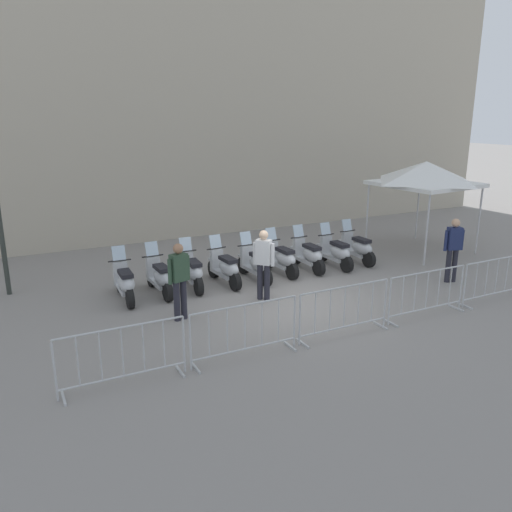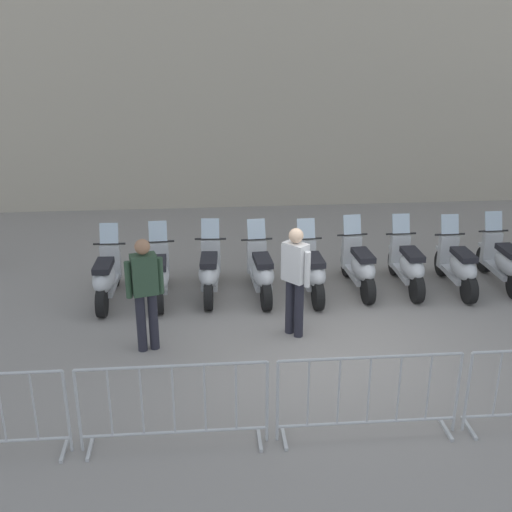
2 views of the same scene
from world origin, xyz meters
name	(u,v)px [view 1 (image 1 of 2)]	position (x,y,z in m)	size (l,w,h in m)	color
ground_plane	(291,303)	(0.00, 0.00, 0.00)	(120.00, 120.00, 0.00)	gray
building_facade	(169,53)	(0.84, 8.58, 6.39)	(28.00, 2.40, 12.79)	#B2A893
motorcycle_0	(125,283)	(-3.31, 2.25, 0.45)	(0.61, 1.72, 1.24)	black
motorcycle_1	(160,277)	(-2.43, 2.21, 0.45)	(0.56, 1.73, 1.24)	black
motorcycle_2	(192,272)	(-1.56, 2.19, 0.45)	(0.64, 1.72, 1.24)	black
motorcycle_3	(225,268)	(-0.68, 2.01, 0.45)	(0.56, 1.72, 1.24)	black
motorcycle_4	(256,264)	(0.19, 1.88, 0.45)	(0.56, 1.72, 1.24)	black
motorcycle_5	(281,259)	(1.08, 1.94, 0.45)	(0.56, 1.72, 1.24)	black
motorcycle_6	(308,255)	(1.94, 1.84, 0.45)	(0.56, 1.73, 1.24)	black
motorcycle_7	(336,252)	(2.81, 1.65, 0.45)	(0.56, 1.73, 1.24)	black
motorcycle_8	(358,248)	(3.69, 1.67, 0.45)	(0.56, 1.73, 1.24)	black
barrier_segment_0	(123,357)	(-4.66, -1.65, 0.53)	(2.14, 0.63, 1.07)	#B2B5B7
barrier_segment_1	(245,332)	(-2.43, -1.87, 0.53)	(2.14, 0.63, 1.07)	#B2B5B7
barrier_segment_2	(344,311)	(-0.20, -2.08, 0.53)	(2.14, 0.63, 1.07)	#B2B5B7
barrier_segment_3	(427,294)	(2.02, -2.30, 0.53)	(2.14, 0.63, 1.07)	#B2B5B7
barrier_segment_4	(496,280)	(4.25, -2.52, 0.53)	(2.14, 0.63, 1.07)	#B2B5B7
officer_near_row_end	(453,246)	(4.55, -1.02, 0.98)	(0.52, 0.34, 1.73)	#23232D
officer_mid_plaza	(264,261)	(-0.45, 0.54, 0.98)	(0.39, 0.46, 1.73)	#23232D
officer_by_barriers	(179,277)	(-2.67, 0.47, 0.98)	(0.54, 0.28, 1.73)	#23232D
canopy_tent	(426,174)	(6.42, 1.63, 2.52)	(2.73, 2.73, 2.91)	silver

